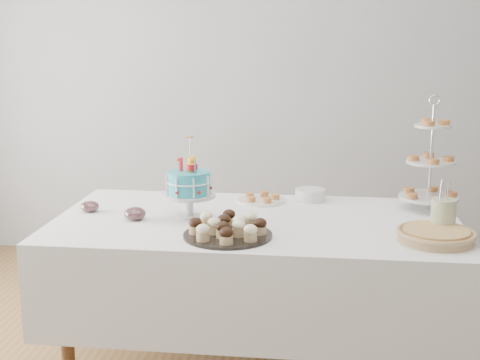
# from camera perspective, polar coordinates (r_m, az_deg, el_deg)

# --- Properties ---
(walls) EXTENTS (5.04, 4.04, 2.70)m
(walls) POSITION_cam_1_polar(r_m,az_deg,el_deg) (2.78, 0.81, 6.47)
(walls) COLOR #96989B
(walls) RESTS_ON floor
(table) EXTENTS (1.92, 1.02, 0.77)m
(table) POSITION_cam_1_polar(r_m,az_deg,el_deg) (3.25, 1.36, -7.25)
(table) COLOR silver
(table) RESTS_ON floor
(birthday_cake) EXTENTS (0.25, 0.25, 0.39)m
(birthday_cake) POSITION_cam_1_polar(r_m,az_deg,el_deg) (3.19, -4.37, -1.41)
(birthday_cake) COLOR silver
(birthday_cake) RESTS_ON table
(cupcake_tray) EXTENTS (0.39, 0.39, 0.09)m
(cupcake_tray) POSITION_cam_1_polar(r_m,az_deg,el_deg) (2.91, -1.06, -4.04)
(cupcake_tray) COLOR black
(cupcake_tray) RESTS_ON table
(pie) EXTENTS (0.34, 0.34, 0.05)m
(pie) POSITION_cam_1_polar(r_m,az_deg,el_deg) (2.97, 16.39, -4.50)
(pie) COLOR tan
(pie) RESTS_ON table
(tiered_stand) EXTENTS (0.30, 0.30, 0.57)m
(tiered_stand) POSITION_cam_1_polar(r_m,az_deg,el_deg) (3.44, 15.97, 1.45)
(tiered_stand) COLOR silver
(tiered_stand) RESTS_ON table
(plate_stack) EXTENTS (0.16, 0.16, 0.06)m
(plate_stack) POSITION_cam_1_polar(r_m,az_deg,el_deg) (3.55, 6.01, -1.27)
(plate_stack) COLOR silver
(plate_stack) RESTS_ON table
(pastry_plate) EXTENTS (0.25, 0.25, 0.04)m
(pastry_plate) POSITION_cam_1_polar(r_m,az_deg,el_deg) (3.51, 1.84, -1.60)
(pastry_plate) COLOR silver
(pastry_plate) RESTS_ON table
(jam_bowl_a) EXTENTS (0.10, 0.10, 0.06)m
(jam_bowl_a) POSITION_cam_1_polar(r_m,az_deg,el_deg) (3.21, -8.95, -2.87)
(jam_bowl_a) COLOR silver
(jam_bowl_a) RESTS_ON table
(jam_bowl_b) EXTENTS (0.09, 0.09, 0.05)m
(jam_bowl_b) POSITION_cam_1_polar(r_m,az_deg,el_deg) (3.39, -12.69, -2.24)
(jam_bowl_b) COLOR silver
(jam_bowl_b) RESTS_ON table
(utensil_pitcher) EXTENTS (0.11, 0.11, 0.24)m
(utensil_pitcher) POSITION_cam_1_polar(r_m,az_deg,el_deg) (3.07, 16.95, -2.88)
(utensil_pitcher) COLOR beige
(utensil_pitcher) RESTS_ON table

